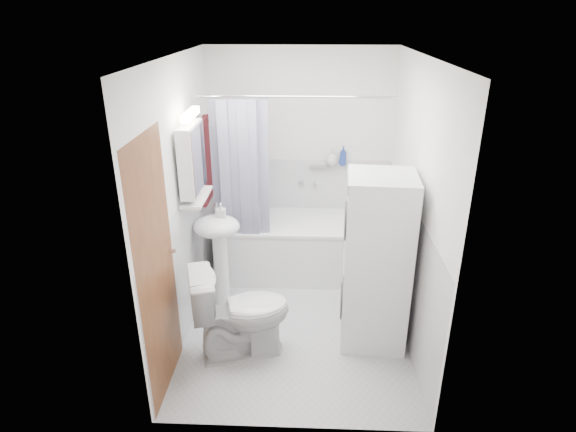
{
  "coord_description": "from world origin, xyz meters",
  "views": [
    {
      "loc": [
        0.08,
        -3.84,
        2.72
      ],
      "look_at": [
        -0.08,
        0.15,
        1.01
      ],
      "focal_mm": 30.0,
      "sensor_mm": 36.0,
      "label": 1
    }
  ],
  "objects_px": {
    "bathtub": "(296,244)",
    "toilet": "(241,312)",
    "sink": "(218,240)",
    "washer_dryer": "(376,262)"
  },
  "relations": [
    {
      "from": "bathtub",
      "to": "toilet",
      "type": "distance_m",
      "value": 1.47
    },
    {
      "from": "bathtub",
      "to": "toilet",
      "type": "relative_size",
      "value": 2.0
    },
    {
      "from": "bathtub",
      "to": "sink",
      "type": "bearing_deg",
      "value": -136.79
    },
    {
      "from": "sink",
      "to": "washer_dryer",
      "type": "height_order",
      "value": "washer_dryer"
    },
    {
      "from": "washer_dryer",
      "to": "toilet",
      "type": "height_order",
      "value": "washer_dryer"
    },
    {
      "from": "bathtub",
      "to": "toilet",
      "type": "bearing_deg",
      "value": -106.51
    },
    {
      "from": "washer_dryer",
      "to": "sink",
      "type": "bearing_deg",
      "value": 165.21
    },
    {
      "from": "toilet",
      "to": "bathtub",
      "type": "bearing_deg",
      "value": -32.8
    },
    {
      "from": "bathtub",
      "to": "sink",
      "type": "xyz_separation_m",
      "value": [
        -0.72,
        -0.68,
        0.36
      ]
    },
    {
      "from": "sink",
      "to": "bathtub",
      "type": "bearing_deg",
      "value": 43.21
    }
  ]
}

